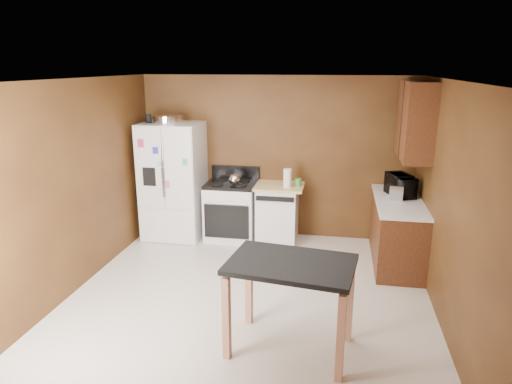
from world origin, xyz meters
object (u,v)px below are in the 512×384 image
(refrigerator, at_px, (173,181))
(gas_range, at_px, (232,210))
(kettle, at_px, (234,179))
(roasting_pan, at_px, (168,119))
(island, at_px, (291,276))
(pen_cup, at_px, (149,119))
(dishwasher, at_px, (277,212))
(toaster, at_px, (396,191))
(green_canister, at_px, (298,182))
(paper_towel, at_px, (287,178))
(microwave, at_px, (400,186))

(refrigerator, xyz_separation_m, gas_range, (0.91, 0.06, -0.44))
(kettle, relative_size, gas_range, 0.15)
(roasting_pan, distance_m, kettle, 1.36)
(roasting_pan, relative_size, island, 0.36)
(pen_cup, bearing_deg, refrigerator, 11.70)
(dishwasher, bearing_deg, refrigerator, -177.01)
(pen_cup, distance_m, island, 3.76)
(kettle, height_order, island, kettle)
(roasting_pan, xyz_separation_m, toaster, (3.35, -0.42, -0.85))
(kettle, xyz_separation_m, dishwasher, (0.64, 0.15, -0.53))
(pen_cup, relative_size, green_canister, 1.17)
(pen_cup, relative_size, refrigerator, 0.07)
(island, bearing_deg, dishwasher, 100.24)
(toaster, relative_size, island, 0.23)
(green_canister, bearing_deg, dishwasher, -177.39)
(gas_range, bearing_deg, dishwasher, 1.94)
(refrigerator, bearing_deg, paper_towel, -0.37)
(kettle, height_order, paper_towel, paper_towel)
(roasting_pan, height_order, microwave, roasting_pan)
(green_canister, distance_m, refrigerator, 1.94)
(paper_towel, relative_size, microwave, 0.57)
(paper_towel, relative_size, gas_range, 0.25)
(green_canister, relative_size, dishwasher, 0.13)
(pen_cup, height_order, kettle, pen_cup)
(paper_towel, distance_m, island, 2.71)
(toaster, bearing_deg, pen_cup, -178.00)
(paper_towel, xyz_separation_m, gas_range, (-0.87, 0.07, -0.57))
(kettle, relative_size, paper_towel, 0.61)
(pen_cup, distance_m, paper_towel, 2.26)
(island, bearing_deg, roasting_pan, 128.60)
(toaster, distance_m, refrigerator, 3.33)
(microwave, bearing_deg, refrigerator, 65.32)
(roasting_pan, xyz_separation_m, island, (2.18, -2.73, -1.09))
(microwave, xyz_separation_m, refrigerator, (-3.37, 0.21, -0.13))
(pen_cup, xyz_separation_m, island, (2.45, -2.62, -1.10))
(paper_towel, xyz_separation_m, island, (0.35, -2.68, -0.27))
(roasting_pan, bearing_deg, paper_towel, -1.70)
(pen_cup, bearing_deg, gas_range, 5.88)
(toaster, bearing_deg, green_canister, 167.70)
(pen_cup, height_order, dishwasher, pen_cup)
(dishwasher, bearing_deg, pen_cup, -175.57)
(microwave, distance_m, refrigerator, 3.38)
(microwave, height_order, island, microwave)
(roasting_pan, distance_m, microwave, 3.53)
(gas_range, bearing_deg, green_canister, 2.14)
(roasting_pan, xyz_separation_m, pen_cup, (-0.27, -0.11, 0.01))
(paper_towel, distance_m, toaster, 1.56)
(microwave, relative_size, refrigerator, 0.27)
(toaster, bearing_deg, dishwasher, 171.46)
(paper_towel, bearing_deg, refrigerator, 179.63)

